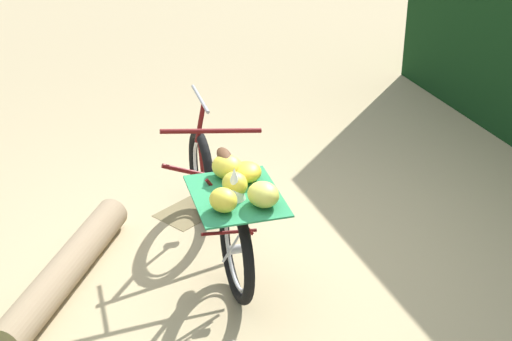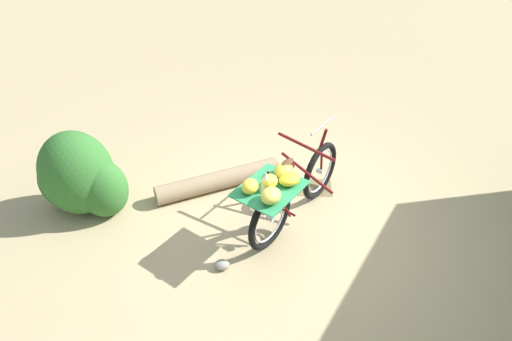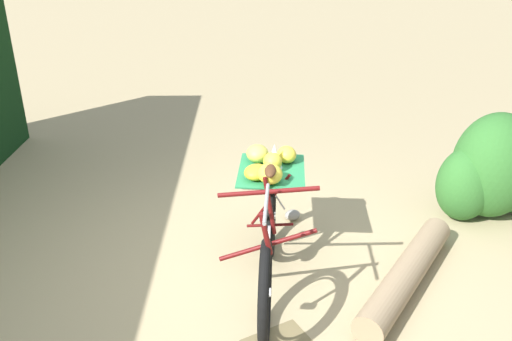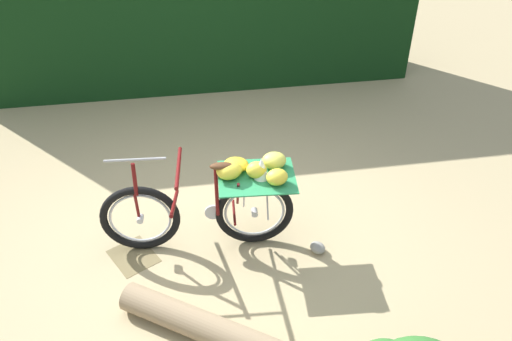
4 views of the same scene
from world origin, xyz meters
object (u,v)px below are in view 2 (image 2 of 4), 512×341
at_px(fallen_log, 218,180).
at_px(path_stone, 222,265).
at_px(bicycle, 290,190).
at_px(shrub_cluster, 80,178).

height_order(fallen_log, path_stone, fallen_log).
relative_size(bicycle, path_stone, 10.63).
distance_m(fallen_log, path_stone, 1.35).
distance_m(bicycle, fallen_log, 1.17).
distance_m(bicycle, path_stone, 1.08).
bearing_deg(fallen_log, shrub_cluster, 17.81).
xyz_separation_m(fallen_log, shrub_cluster, (1.52, 0.49, 0.34)).
distance_m(fallen_log, shrub_cluster, 1.63).
xyz_separation_m(bicycle, fallen_log, (0.88, -0.65, -0.40)).
bearing_deg(bicycle, shrub_cluster, 119.30).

